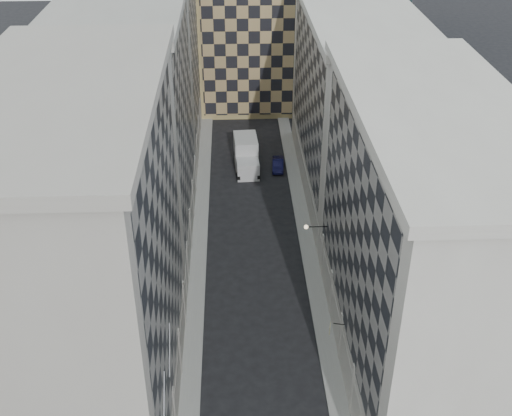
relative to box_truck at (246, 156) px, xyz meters
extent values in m
cube|color=gray|center=(-5.02, -16.70, -1.48)|extent=(1.50, 100.00, 0.15)
cube|color=gray|center=(5.48, -16.70, -1.48)|extent=(1.50, 100.00, 0.15)
cube|color=gray|center=(-10.77, -35.70, 9.95)|extent=(10.00, 22.00, 23.00)
cube|color=gray|center=(-5.89, -35.70, 11.45)|extent=(0.25, 19.36, 18.00)
cube|color=gray|center=(-5.97, -35.70, 0.05)|extent=(0.45, 21.12, 3.20)
cube|color=gray|center=(-10.77, -35.70, 21.80)|extent=(10.80, 22.80, 0.70)
cylinder|color=gray|center=(-6.12, -38.45, 0.65)|extent=(0.90, 0.90, 4.40)
cylinder|color=gray|center=(-6.12, -32.95, 0.65)|extent=(0.90, 0.90, 4.40)
cylinder|color=gray|center=(-6.12, -27.45, 0.65)|extent=(0.90, 0.90, 4.40)
cube|color=gray|center=(-10.77, -13.70, 9.45)|extent=(10.00, 22.00, 22.00)
cube|color=gray|center=(-5.89, -13.70, 10.95)|extent=(0.25, 19.36, 17.00)
cube|color=gray|center=(-5.97, -13.70, 0.05)|extent=(0.45, 21.12, 3.20)
cube|color=gray|center=(-10.77, -13.70, 20.80)|extent=(10.80, 22.80, 0.70)
cylinder|color=gray|center=(-6.12, -21.95, 0.65)|extent=(0.90, 0.90, 4.40)
cylinder|color=gray|center=(-6.12, -16.45, 0.65)|extent=(0.90, 0.90, 4.40)
cylinder|color=gray|center=(-6.12, -10.95, 0.65)|extent=(0.90, 0.90, 4.40)
cylinder|color=gray|center=(-6.12, -5.45, 0.65)|extent=(0.90, 0.90, 4.40)
cube|color=gray|center=(-10.77, 8.30, 8.95)|extent=(10.00, 22.00, 21.00)
cube|color=gray|center=(-5.89, 8.30, 10.45)|extent=(0.25, 19.36, 16.00)
cube|color=gray|center=(-5.97, 8.30, 0.05)|extent=(0.45, 21.12, 3.20)
cylinder|color=gray|center=(-6.12, 0.05, 0.65)|extent=(0.90, 0.90, 4.40)
cylinder|color=gray|center=(-6.12, 5.55, 0.65)|extent=(0.90, 0.90, 4.40)
cylinder|color=gray|center=(-6.12, 11.05, 0.65)|extent=(0.90, 0.90, 4.40)
cylinder|color=gray|center=(-6.12, 16.55, 0.65)|extent=(0.90, 0.90, 4.40)
cube|color=#B8B3A8|center=(11.23, -31.70, 8.45)|extent=(10.00, 26.00, 20.00)
cube|color=gray|center=(6.35, -31.70, 9.95)|extent=(0.25, 22.88, 15.00)
cube|color=#B8B3A8|center=(6.43, -31.70, 0.05)|extent=(0.45, 24.96, 3.20)
cube|color=#B8B3A8|center=(11.23, -31.70, 18.80)|extent=(10.80, 26.80, 0.70)
cylinder|color=#B8B3A8|center=(6.58, -36.90, 0.65)|extent=(0.90, 0.90, 4.40)
cylinder|color=#B8B3A8|center=(6.58, -31.70, 0.65)|extent=(0.90, 0.90, 4.40)
cylinder|color=#B8B3A8|center=(6.58, -26.50, 0.65)|extent=(0.90, 0.90, 4.40)
cylinder|color=#B8B3A8|center=(6.58, -21.30, 0.65)|extent=(0.90, 0.90, 4.40)
cube|color=#B8B3A8|center=(11.23, -4.70, 7.95)|extent=(10.00, 28.00, 19.00)
cube|color=gray|center=(6.35, -4.70, 9.45)|extent=(0.25, 24.64, 14.00)
cube|color=#B8B3A8|center=(6.43, -4.70, 0.05)|extent=(0.45, 26.88, 3.20)
cube|color=#B8B3A8|center=(11.23, -4.70, 17.80)|extent=(10.80, 28.80, 0.70)
cube|color=tan|center=(2.23, 21.30, 7.45)|extent=(16.00, 14.00, 18.00)
cube|color=tan|center=(2.23, 14.20, 7.45)|extent=(15.20, 0.25, 16.50)
cylinder|color=gray|center=(-5.67, -42.70, 6.45)|extent=(0.10, 2.33, 2.33)
cylinder|color=gray|center=(-5.67, -38.70, 6.45)|extent=(0.10, 2.33, 2.33)
cylinder|color=black|center=(5.33, -22.70, 4.65)|extent=(1.80, 0.08, 0.08)
sphere|color=#FFE5B2|center=(4.43, -22.70, 4.65)|extent=(0.36, 0.36, 0.36)
cube|color=#BCBCBC|center=(0.11, -2.17, -0.52)|extent=(2.67, 2.88, 2.07)
cube|color=#BCBCBC|center=(-0.04, 0.82, 0.23)|extent=(2.85, 4.27, 3.56)
cylinder|color=black|center=(-0.99, -3.14, -1.03)|extent=(0.40, 1.05, 1.03)
cylinder|color=black|center=(1.30, -3.03, -1.03)|extent=(0.40, 1.05, 1.03)
cylinder|color=black|center=(-1.26, 2.14, -1.03)|extent=(0.40, 1.05, 1.03)
cylinder|color=black|center=(1.04, 2.26, -1.03)|extent=(0.40, 1.05, 1.03)
imported|color=#0F0F38|center=(3.71, -0.56, -0.94)|extent=(1.52, 3.77, 1.22)
cylinder|color=black|center=(5.83, -32.57, 2.64)|extent=(0.78, 0.25, 0.06)
cube|color=#BEB88B|center=(5.20, -32.57, 2.25)|extent=(0.22, 0.68, 0.69)
camera|label=1|loc=(-1.59, -67.51, 33.91)|focal=45.00mm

